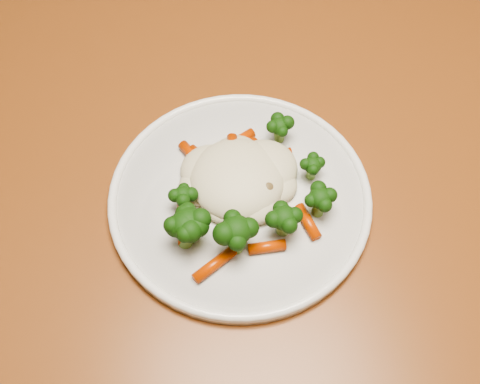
{
  "coord_description": "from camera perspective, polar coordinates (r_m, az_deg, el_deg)",
  "views": [
    {
      "loc": [
        0.28,
        -0.53,
        1.33
      ],
      "look_at": [
        0.34,
        -0.18,
        0.77
      ],
      "focal_mm": 45.0,
      "sensor_mm": 36.0,
      "label": 1
    }
  ],
  "objects": [
    {
      "name": "plate",
      "position": [
        0.68,
        0.0,
        -0.62
      ],
      "size": [
        0.29,
        0.29,
        0.01
      ],
      "primitive_type": "cylinder",
      "color": "white",
      "rests_on": "dining_table"
    },
    {
      "name": "meal",
      "position": [
        0.65,
        -0.29,
        -0.01
      ],
      "size": [
        0.19,
        0.19,
        0.05
      ],
      "color": "beige",
      "rests_on": "plate"
    },
    {
      "name": "dining_table",
      "position": [
        0.8,
        -4.43,
        -0.8
      ],
      "size": [
        1.42,
        1.21,
        0.75
      ],
      "rotation": [
        0.0,
        0.0,
        -0.4
      ],
      "color": "brown",
      "rests_on": "ground"
    }
  ]
}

